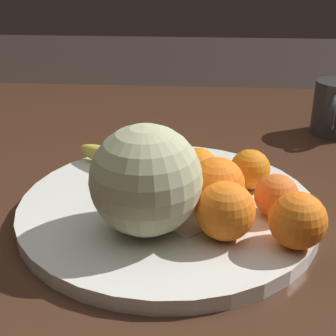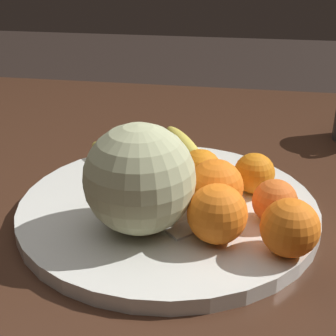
# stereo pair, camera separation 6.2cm
# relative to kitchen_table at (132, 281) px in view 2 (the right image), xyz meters

# --- Properties ---
(kitchen_table) EXTENTS (1.47, 1.17, 0.72)m
(kitchen_table) POSITION_rel_kitchen_table_xyz_m (0.00, 0.00, 0.00)
(kitchen_table) COLOR #3D2316
(kitchen_table) RESTS_ON ground_plane
(fruit_bowl) EXTENTS (0.41, 0.41, 0.02)m
(fruit_bowl) POSITION_rel_kitchen_table_xyz_m (0.06, -0.04, 0.09)
(fruit_bowl) COLOR silver
(fruit_bowl) RESTS_ON kitchen_table
(melon) EXTENTS (0.13, 0.13, 0.13)m
(melon) POSITION_rel_kitchen_table_xyz_m (-0.02, -0.02, 0.17)
(melon) COLOR #B2B789
(melon) RESTS_ON fruit_bowl
(banana_bunch) EXTENTS (0.22, 0.22, 0.03)m
(banana_bunch) POSITION_rel_kitchen_table_xyz_m (0.18, 0.00, 0.11)
(banana_bunch) COLOR #473819
(banana_bunch) RESTS_ON fruit_bowl
(orange_front_left) EXTENTS (0.06, 0.06, 0.06)m
(orange_front_left) POSITION_rel_kitchen_table_xyz_m (0.08, -0.03, 0.13)
(orange_front_left) COLOR orange
(orange_front_left) RESTS_ON fruit_bowl
(orange_front_right) EXTENTS (0.06, 0.06, 0.06)m
(orange_front_right) POSITION_rel_kitchen_table_xyz_m (0.10, -0.08, 0.13)
(orange_front_right) COLOR orange
(orange_front_right) RESTS_ON fruit_bowl
(orange_mid_center) EXTENTS (0.06, 0.06, 0.06)m
(orange_mid_center) POSITION_rel_kitchen_table_xyz_m (0.11, -0.15, 0.13)
(orange_mid_center) COLOR orange
(orange_mid_center) RESTS_ON fruit_bowl
(orange_back_left) EXTENTS (0.07, 0.07, 0.07)m
(orange_back_left) POSITION_rel_kitchen_table_xyz_m (0.04, -0.10, 0.13)
(orange_back_left) COLOR orange
(orange_back_left) RESTS_ON fruit_bowl
(orange_back_right) EXTENTS (0.06, 0.06, 0.06)m
(orange_back_right) POSITION_rel_kitchen_table_xyz_m (0.03, -0.18, 0.13)
(orange_back_right) COLOR orange
(orange_back_right) RESTS_ON fruit_bowl
(orange_top_small) EXTENTS (0.07, 0.07, 0.07)m
(orange_top_small) POSITION_rel_kitchen_table_xyz_m (-0.04, -0.19, 0.13)
(orange_top_small) COLOR orange
(orange_top_small) RESTS_ON fruit_bowl
(orange_side_extra) EXTENTS (0.07, 0.07, 0.07)m
(orange_side_extra) POSITION_rel_kitchen_table_xyz_m (-0.03, -0.11, 0.13)
(orange_side_extra) COLOR orange
(orange_side_extra) RESTS_ON fruit_bowl
(produce_tag) EXTENTS (0.08, 0.08, 0.00)m
(produce_tag) POSITION_rel_kitchen_table_xyz_m (0.00, -0.09, 0.10)
(produce_tag) COLOR white
(produce_tag) RESTS_ON fruit_bowl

